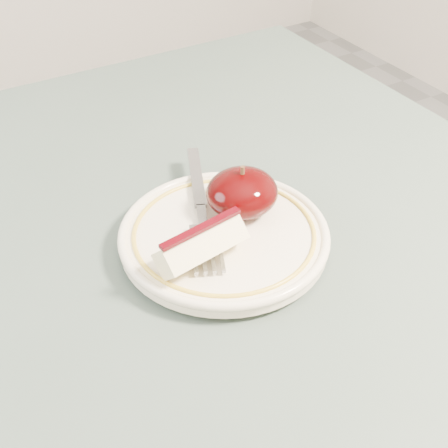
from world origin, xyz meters
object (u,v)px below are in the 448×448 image
plate (224,236)px  apple_half (242,193)px  table (156,356)px  fork (201,207)px

plate → apple_half: 0.05m
table → plate: plate is taller
plate → fork: size_ratio=1.05×
plate → apple_half: (0.03, 0.02, 0.03)m
table → fork: size_ratio=4.77×
plate → fork: (-0.00, 0.04, 0.01)m
apple_half → fork: (-0.03, 0.02, -0.02)m
table → plate: 0.13m
plate → fork: bearing=94.2°
plate → table: bearing=-168.5°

